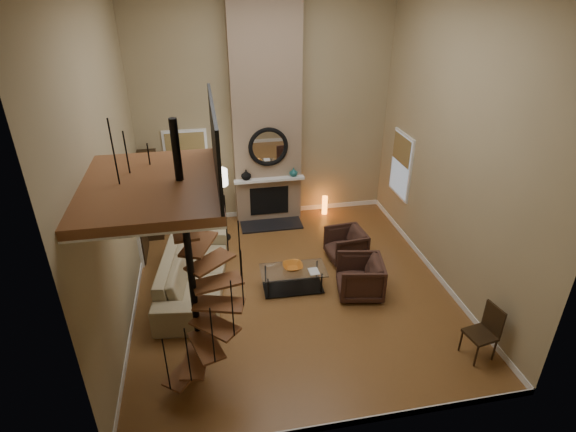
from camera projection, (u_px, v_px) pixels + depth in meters
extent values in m
cube|color=#956230|center=(292.00, 288.00, 9.08)|extent=(6.00, 6.50, 0.01)
cube|color=tan|center=(265.00, 109.00, 10.61)|extent=(6.00, 0.02, 5.50)
cube|color=tan|center=(351.00, 261.00, 4.97)|extent=(6.00, 0.02, 5.50)
cube|color=tan|center=(109.00, 169.00, 7.29)|extent=(0.02, 6.50, 5.50)
cube|color=tan|center=(454.00, 146.00, 8.29)|extent=(0.02, 6.50, 5.50)
cube|color=white|center=(267.00, 211.00, 11.86)|extent=(6.00, 0.02, 0.12)
cube|color=white|center=(338.00, 425.00, 6.24)|extent=(6.00, 0.02, 0.12)
cube|color=white|center=(136.00, 303.00, 8.55)|extent=(0.02, 6.50, 0.12)
cube|color=white|center=(432.00, 269.00, 9.54)|extent=(0.02, 6.50, 0.12)
cube|color=#8D735B|center=(266.00, 111.00, 10.44)|extent=(1.60, 0.38, 5.50)
cube|color=black|center=(272.00, 225.00, 11.30)|extent=(1.50, 0.60, 0.04)
cube|color=black|center=(269.00, 201.00, 11.30)|extent=(0.95, 0.02, 0.72)
cube|color=white|center=(269.00, 180.00, 10.95)|extent=(1.70, 0.18, 0.06)
torus|color=black|center=(268.00, 147.00, 10.63)|extent=(0.94, 0.10, 0.94)
cylinder|color=white|center=(268.00, 147.00, 10.64)|extent=(0.80, 0.01, 0.80)
imported|color=black|center=(246.00, 175.00, 10.82)|extent=(0.24, 0.24, 0.25)
imported|color=#185657|center=(294.00, 172.00, 11.02)|extent=(0.20, 0.20, 0.21)
cube|color=white|center=(187.00, 161.00, 10.81)|extent=(1.02, 0.04, 1.52)
cube|color=#8C9EB2|center=(187.00, 161.00, 10.79)|extent=(0.90, 0.01, 1.40)
cube|color=olive|center=(186.00, 153.00, 10.68)|extent=(0.90, 0.01, 0.98)
cube|color=white|center=(401.00, 165.00, 10.56)|extent=(0.04, 1.02, 1.52)
cube|color=#8C9EB2|center=(400.00, 165.00, 10.55)|extent=(0.01, 0.90, 1.40)
cube|color=olive|center=(402.00, 150.00, 10.37)|extent=(0.01, 0.90, 0.63)
cube|color=white|center=(138.00, 213.00, 9.65)|extent=(0.06, 1.05, 2.16)
cube|color=black|center=(140.00, 213.00, 9.67)|extent=(0.05, 0.90, 2.05)
cube|color=#8C9EB2|center=(138.00, 195.00, 9.48)|extent=(0.01, 0.60, 0.90)
cube|color=brown|center=(152.00, 186.00, 5.67)|extent=(1.70, 2.20, 0.12)
cube|color=white|center=(152.00, 192.00, 5.70)|extent=(1.70, 2.20, 0.03)
cube|color=black|center=(215.00, 141.00, 5.55)|extent=(0.04, 2.20, 0.94)
cylinder|color=black|center=(190.00, 262.00, 6.27)|extent=(0.10, 0.10, 4.02)
cube|color=brown|center=(186.00, 372.00, 6.81)|extent=(0.71, 0.78, 0.04)
cylinder|color=black|center=(166.00, 365.00, 6.31)|extent=(0.02, 0.02, 0.94)
cube|color=brown|center=(196.00, 361.00, 6.65)|extent=(0.46, 0.77, 0.04)
cylinder|color=black|center=(188.00, 355.00, 6.11)|extent=(0.02, 0.02, 0.94)
cube|color=brown|center=(206.00, 345.00, 6.57)|extent=(0.55, 0.79, 0.04)
cylinder|color=black|center=(212.00, 336.00, 6.07)|extent=(0.02, 0.02, 0.94)
cube|color=brown|center=(215.00, 326.00, 6.55)|extent=(0.75, 0.74, 0.04)
cylinder|color=black|center=(232.00, 309.00, 6.16)|extent=(0.02, 0.02, 0.94)
cube|color=brown|center=(219.00, 304.00, 6.58)|extent=(0.79, 0.53, 0.04)
cylinder|color=black|center=(242.00, 279.00, 6.33)|extent=(0.02, 0.02, 0.94)
cube|color=brown|center=(218.00, 282.00, 6.61)|extent=(0.77, 0.48, 0.04)
cylinder|color=black|center=(240.00, 250.00, 6.51)|extent=(0.02, 0.02, 0.94)
cube|color=brown|center=(210.00, 262.00, 6.61)|extent=(0.77, 0.72, 0.04)
cylinder|color=black|center=(226.00, 224.00, 6.63)|extent=(0.02, 0.02, 0.94)
cube|color=brown|center=(199.00, 244.00, 6.55)|extent=(0.58, 0.79, 0.04)
cylinder|color=black|center=(205.00, 204.00, 6.64)|extent=(0.02, 0.02, 0.94)
cube|color=brown|center=(185.00, 229.00, 6.42)|extent=(0.41, 0.75, 0.04)
cylinder|color=black|center=(179.00, 188.00, 6.51)|extent=(0.02, 0.02, 0.94)
cube|color=brown|center=(170.00, 215.00, 6.22)|extent=(0.68, 0.79, 0.04)
cylinder|color=black|center=(152.00, 176.00, 6.23)|extent=(0.02, 0.02, 0.94)
cube|color=brown|center=(158.00, 203.00, 5.97)|extent=(0.80, 0.64, 0.04)
cylinder|color=black|center=(129.00, 167.00, 5.84)|extent=(0.02, 0.02, 0.94)
cube|color=brown|center=(151.00, 191.00, 5.69)|extent=(0.72, 0.34, 0.04)
cylinder|color=black|center=(115.00, 157.00, 5.41)|extent=(0.02, 0.02, 0.94)
cube|color=black|center=(151.00, 196.00, 10.62)|extent=(0.42, 0.89, 2.00)
imported|color=tan|center=(193.00, 271.00, 8.89)|extent=(1.50, 3.00, 0.84)
imported|color=#3D241C|center=(349.00, 245.00, 9.84)|extent=(0.84, 0.82, 0.71)
imported|color=#3D241C|center=(364.00, 277.00, 8.77)|extent=(0.99, 0.97, 0.78)
cube|color=silver|center=(293.00, 270.00, 8.83)|extent=(1.29, 0.67, 0.02)
cube|color=black|center=(293.00, 288.00, 9.02)|extent=(1.18, 0.56, 0.02)
cylinder|color=black|center=(268.00, 289.00, 8.67)|extent=(0.03, 0.03, 0.46)
cylinder|color=black|center=(322.00, 284.00, 8.81)|extent=(0.03, 0.03, 0.46)
cylinder|color=black|center=(266.00, 276.00, 9.05)|extent=(0.03, 0.03, 0.46)
cylinder|color=black|center=(317.00, 271.00, 9.20)|extent=(0.03, 0.03, 0.46)
imported|color=#C97023|center=(293.00, 266.00, 8.85)|extent=(0.39, 0.39, 0.10)
imported|color=gray|center=(313.00, 272.00, 8.75)|extent=(0.19, 0.26, 0.02)
cylinder|color=black|center=(223.00, 237.00, 10.77)|extent=(0.39, 0.39, 0.03)
cylinder|color=black|center=(220.00, 208.00, 10.40)|extent=(0.04, 0.04, 1.66)
cylinder|color=#F2E5C6|center=(218.00, 177.00, 10.05)|extent=(0.43, 0.43, 0.34)
cylinder|color=orange|center=(325.00, 205.00, 11.76)|extent=(0.14, 0.14, 0.48)
cube|color=black|center=(480.00, 335.00, 7.25)|extent=(0.48, 0.48, 0.05)
cube|color=black|center=(494.00, 319.00, 7.19)|extent=(0.11, 0.40, 0.49)
cylinder|color=black|center=(476.00, 356.00, 7.15)|extent=(0.04, 0.04, 0.40)
cylinder|color=black|center=(494.00, 350.00, 7.26)|extent=(0.04, 0.04, 0.40)
cylinder|color=black|center=(461.00, 341.00, 7.45)|extent=(0.04, 0.04, 0.40)
cylinder|color=black|center=(478.00, 336.00, 7.56)|extent=(0.04, 0.04, 0.40)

